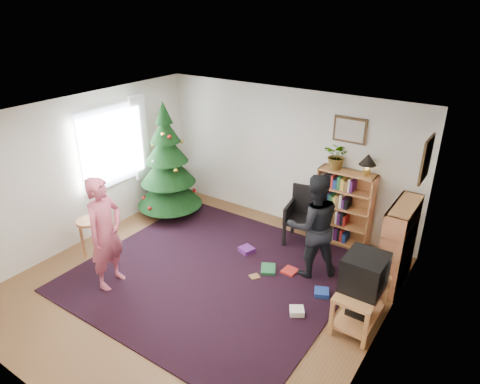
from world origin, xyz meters
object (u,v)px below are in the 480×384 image
Objects in this scene: picture_right at (426,159)px; christmas_tree at (168,170)px; tv_stand at (360,302)px; armchair at (306,213)px; table_lamp at (368,161)px; bookshelf_back at (344,206)px; bookshelf_right at (398,244)px; potted_plant at (338,156)px; crt_tv at (365,272)px; stool at (90,228)px; person_standing at (106,233)px; person_by_chair at (313,226)px; picture_back at (350,130)px.

picture_right is 4.50m from christmas_tree.
tv_stand is (4.11, -0.89, -0.61)m from christmas_tree.
armchair is (-1.77, 0.24, -1.42)m from picture_right.
table_lamp is (0.83, 0.35, 1.02)m from armchair.
picture_right is 1.18m from table_lamp.
picture_right reaches higher than tv_stand.
bookshelf_back is 1.00× the size of bookshelf_right.
potted_plant reaches higher than tv_stand.
crt_tv is 4.28m from stool.
stool is at bearing -142.13° from table_lamp.
picture_right is at bearing -22.35° from potted_plant.
person_standing is at bearing -21.70° from stool.
person_by_chair is 3.54× the size of potted_plant.
armchair is 1.50× the size of stool.
person_by_chair is (-1.13, -0.45, 0.15)m from bookshelf_right.
armchair is (-0.44, -0.48, -1.42)m from picture_back.
bookshelf_back is 3.86m from person_standing.
bookshelf_back is at bearing -46.07° from person_standing.
person_by_chair is at bearing 26.13° from stool.
table_lamp is at bearing -147.00° from person_by_chair.
picture_back is at bearing 54.52° from bookshelf_right.
person_standing is at bearing -69.78° from christmas_tree.
bookshelf_back is at bearing -132.66° from person_by_chair.
table_lamp is at bearing 110.42° from tv_stand.
picture_right is 1.64× the size of table_lamp.
table_lamp is at bearing -19.10° from picture_back.
bookshelf_back is 0.76× the size of person_standing.
tv_stand is 3.59m from person_standing.
tv_stand is 0.90× the size of armchair.
person_by_chair is at bearing -105.71° from table_lamp.
picture_right is (1.33, -0.73, 0.00)m from picture_back.
christmas_tree is 2.27m from person_standing.
person_standing is at bearing -159.60° from tv_stand.
potted_plant is at bearing 122.86° from tv_stand.
armchair is at bearing 77.42° from bookshelf_right.
crt_tv is at bearing -61.85° from bookshelf_back.
armchair is at bearing -132.53° from picture_back.
christmas_tree is at bearing -177.32° from armchair.
bookshelf_back is at bearing 40.38° from stool.
tv_stand is at bearing 105.46° from person_by_chair.
person_by_chair is 4.48× the size of table_lamp.
bookshelf_back is at bearing 57.04° from bookshelf_right.
person_standing reaches higher than bookshelf_right.
tv_stand is 1.65× the size of crt_tv.
table_lamp is (0.30, 0.00, 0.88)m from bookshelf_back.
tv_stand is at bearing -61.39° from picture_back.
bookshelf_back is 1.99× the size of stool.
stool is 4.56m from table_lamp.
picture_back is at bearing -43.83° from person_standing.
person_by_chair is (3.10, -0.23, -0.11)m from christmas_tree.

